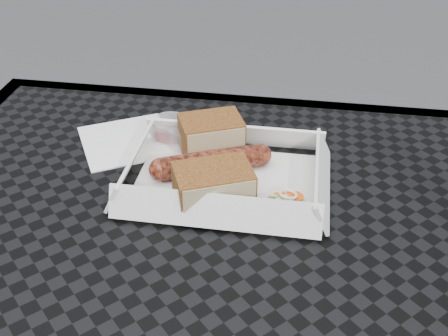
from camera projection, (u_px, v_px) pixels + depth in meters
The scene contains 9 objects.
patio_table at pixel (201, 323), 0.61m from camera, with size 0.80×0.80×0.74m.
food_tray at pixel (225, 182), 0.70m from camera, with size 0.22×0.15×0.00m, color white.
bratwurst at pixel (211, 162), 0.71m from camera, with size 0.15×0.08×0.03m.
bread_near at pixel (211, 136), 0.74m from camera, with size 0.08×0.06×0.05m, color brown.
bread_far at pixel (213, 186), 0.65m from camera, with size 0.09×0.06×0.05m, color brown.
veg_garnish at pixel (281, 204), 0.66m from camera, with size 0.03×0.03×0.00m.
napkin at pixel (127, 141), 0.78m from camera, with size 0.12×0.12×0.00m, color white.
condiment_cup_sauce at pixel (170, 129), 0.78m from camera, with size 0.05×0.05×0.03m, color maroon.
condiment_cup_empty at pixel (186, 137), 0.76m from camera, with size 0.05×0.05×0.03m, color silver.
Camera 1 is at (0.09, -0.40, 1.16)m, focal length 45.00 mm.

